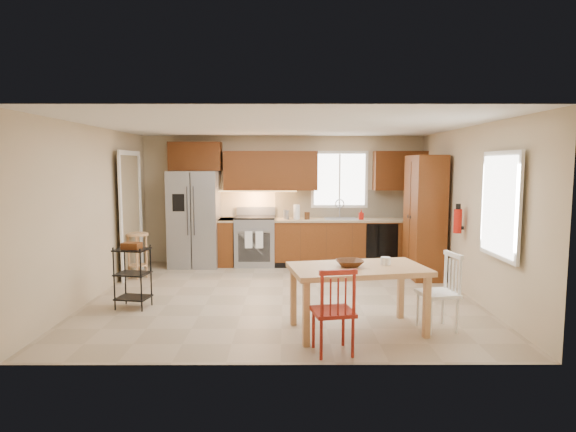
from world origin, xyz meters
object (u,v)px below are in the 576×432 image
Objects in this scene: pantry at (424,217)px; fire_extinguisher at (458,221)px; range_stove at (255,242)px; dining_table at (357,300)px; chair_white at (438,292)px; bar_stool at (138,256)px; table_jar at (385,263)px; soap_bottle at (361,215)px; table_bowl at (350,267)px; chair_red at (333,310)px; utility_cart at (133,277)px; refrigerator at (195,219)px.

pantry reaches higher than fire_extinguisher.
range_stove is 0.59× the size of dining_table.
bar_stool is (-4.34, 2.61, -0.07)m from chair_white.
table_jar is (0.34, 0.10, 0.42)m from dining_table.
fire_extinguisher reaches higher than table_jar.
soap_bottle reaches higher than chair_white.
table_bowl is 0.40× the size of bar_stool.
soap_bottle reaches higher than table_jar.
dining_table is 4.94× the size of table_bowl.
soap_bottle is 0.21× the size of chair_red.
dining_table is 0.40m from table_bowl.
range_stove is 4.38m from chair_white.
dining_table is 1.70× the size of chair_red.
pantry is 4.97m from bar_stool.
bar_stool is (-3.29, 2.66, -0.37)m from table_bowl.
pantry is 3.93m from chair_red.
range_stove is 3.16m from utility_cart.
dining_table is at bearing -7.47° from utility_cart.
table_jar is at bearing 5.51° from dining_table.
chair_red is 2.90× the size of table_bowl.
fire_extinguisher reaches higher than range_stove.
utility_cart reaches higher than dining_table.
dining_table is at bearing 82.58° from chair_white.
table_jar is (0.43, 0.10, 0.03)m from table_bowl.
range_stove is 2.22m from bar_stool.
dining_table is 0.95m from chair_white.
chair_red is 1.07m from table_jar.
table_jar reaches higher than dining_table.
soap_bottle is at bearing -4.75° from chair_white.
chair_white is at bearing -115.83° from fire_extinguisher.
fire_extinguisher is at bearing 37.73° from chair_red.
soap_bottle is at bearing 70.31° from dining_table.
chair_white is (3.54, -3.61, -0.46)m from refrigerator.
chair_white is (-0.79, -1.64, -0.65)m from fire_extinguisher.
chair_red is at bearing -62.58° from refrigerator.
refrigerator is 1.24m from range_stove.
refrigerator is 4.76m from fire_extinguisher.
chair_red is at bearing -102.40° from soap_bottle.
chair_white is 1.09m from table_bowl.
chair_red is (2.24, -4.31, -0.46)m from refrigerator.
chair_red is at bearing -119.19° from pantry.
dining_table is at bearing -135.92° from fire_extinguisher.
pantry reaches higher than bar_stool.
chair_red reaches higher than table_jar.
refrigerator is 4.52m from dining_table.
table_jar is 3.38m from utility_cart.
pantry is 6.71× the size of table_bowl.
chair_red is 1.07× the size of utility_cart.
chair_white is at bearing -84.31° from soap_bottle.
fire_extinguisher is 5.27m from bar_stool.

